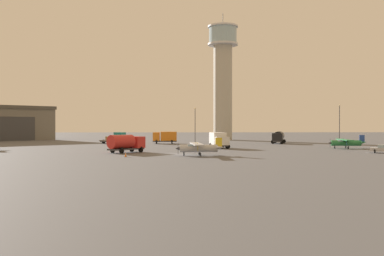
{
  "coord_description": "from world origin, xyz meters",
  "views": [
    {
      "loc": [
        0.12,
        -68.93,
        4.71
      ],
      "look_at": [
        3.72,
        34.61,
        3.94
      ],
      "focal_mm": 40.23,
      "sensor_mm": 36.0,
      "label": 1
    }
  ],
  "objects_px": {
    "truck_box_white": "(219,140)",
    "traffic_cone_near_left": "(214,150)",
    "airplane_silver": "(199,147)",
    "airplane_green": "(346,142)",
    "truck_fuel_tanker_black": "(279,137)",
    "light_post_west": "(339,120)",
    "traffic_cone_near_right": "(126,154)",
    "truck_fuel_tanker_red": "(126,143)",
    "truck_box_orange": "(165,137)",
    "control_tower": "(223,74)",
    "truck_flatbed_teal": "(116,138)",
    "light_post_east": "(195,122)"
  },
  "relations": [
    {
      "from": "truck_fuel_tanker_red",
      "to": "traffic_cone_near_left",
      "type": "relative_size",
      "value": 11.05
    },
    {
      "from": "truck_fuel_tanker_red",
      "to": "light_post_west",
      "type": "xyz_separation_m",
      "value": [
        51.25,
        38.38,
        4.17
      ]
    },
    {
      "from": "light_post_east",
      "to": "light_post_west",
      "type": "bearing_deg",
      "value": -6.24
    },
    {
      "from": "airplane_silver",
      "to": "truck_fuel_tanker_black",
      "type": "height_order",
      "value": "truck_fuel_tanker_black"
    },
    {
      "from": "airplane_silver",
      "to": "airplane_green",
      "type": "distance_m",
      "value": 35.37
    },
    {
      "from": "airplane_silver",
      "to": "light_post_west",
      "type": "relative_size",
      "value": 0.93
    },
    {
      "from": "light_post_west",
      "to": "airplane_silver",
      "type": "bearing_deg",
      "value": -130.48
    },
    {
      "from": "truck_fuel_tanker_red",
      "to": "truck_flatbed_teal",
      "type": "xyz_separation_m",
      "value": [
        -6.87,
        37.58,
        -0.36
      ]
    },
    {
      "from": "control_tower",
      "to": "truck_box_orange",
      "type": "distance_m",
      "value": 37.11
    },
    {
      "from": "traffic_cone_near_left",
      "to": "truck_box_white",
      "type": "bearing_deg",
      "value": 80.2
    },
    {
      "from": "truck_fuel_tanker_red",
      "to": "light_post_west",
      "type": "relative_size",
      "value": 0.64
    },
    {
      "from": "truck_box_white",
      "to": "traffic_cone_near_left",
      "type": "bearing_deg",
      "value": -20.07
    },
    {
      "from": "airplane_silver",
      "to": "airplane_green",
      "type": "height_order",
      "value": "airplane_silver"
    },
    {
      "from": "airplane_green",
      "to": "truck_box_white",
      "type": "relative_size",
      "value": 1.43
    },
    {
      "from": "airplane_silver",
      "to": "truck_box_orange",
      "type": "distance_m",
      "value": 42.62
    },
    {
      "from": "control_tower",
      "to": "truck_flatbed_teal",
      "type": "bearing_deg",
      "value": -141.41
    },
    {
      "from": "traffic_cone_near_left",
      "to": "airplane_green",
      "type": "bearing_deg",
      "value": 17.81
    },
    {
      "from": "light_post_west",
      "to": "traffic_cone_near_left",
      "type": "height_order",
      "value": "light_post_west"
    },
    {
      "from": "truck_box_orange",
      "to": "truck_box_white",
      "type": "bearing_deg",
      "value": 118.13
    },
    {
      "from": "truck_fuel_tanker_red",
      "to": "truck_flatbed_teal",
      "type": "distance_m",
      "value": 38.21
    },
    {
      "from": "truck_fuel_tanker_black",
      "to": "airplane_green",
      "type": "bearing_deg",
      "value": 37.8
    },
    {
      "from": "truck_box_orange",
      "to": "traffic_cone_near_right",
      "type": "bearing_deg",
      "value": 83.99
    },
    {
      "from": "truck_box_orange",
      "to": "light_post_west",
      "type": "distance_m",
      "value": 45.92
    },
    {
      "from": "truck_fuel_tanker_red",
      "to": "traffic_cone_near_left",
      "type": "height_order",
      "value": "truck_fuel_tanker_red"
    },
    {
      "from": "control_tower",
      "to": "truck_fuel_tanker_black",
      "type": "distance_m",
      "value": 34.61
    },
    {
      "from": "airplane_green",
      "to": "truck_fuel_tanker_black",
      "type": "height_order",
      "value": "truck_fuel_tanker_black"
    },
    {
      "from": "traffic_cone_near_right",
      "to": "airplane_green",
      "type": "bearing_deg",
      "value": 26.56
    },
    {
      "from": "airplane_green",
      "to": "truck_fuel_tanker_red",
      "type": "xyz_separation_m",
      "value": [
        -42.13,
        -10.9,
        0.44
      ]
    },
    {
      "from": "light_post_east",
      "to": "truck_fuel_tanker_red",
      "type": "bearing_deg",
      "value": -107.63
    },
    {
      "from": "airplane_silver",
      "to": "traffic_cone_near_left",
      "type": "distance_m",
      "value": 10.37
    },
    {
      "from": "airplane_silver",
      "to": "airplane_green",
      "type": "xyz_separation_m",
      "value": [
        30.13,
        18.51,
        -0.02
      ]
    },
    {
      "from": "truck_fuel_tanker_red",
      "to": "truck_fuel_tanker_black",
      "type": "height_order",
      "value": "same"
    },
    {
      "from": "truck_fuel_tanker_black",
      "to": "light_post_west",
      "type": "distance_m",
      "value": 17.88
    },
    {
      "from": "truck_fuel_tanker_red",
      "to": "light_post_east",
      "type": "distance_m",
      "value": 44.77
    },
    {
      "from": "truck_box_white",
      "to": "truck_flatbed_teal",
      "type": "relative_size",
      "value": 0.88
    },
    {
      "from": "control_tower",
      "to": "truck_box_orange",
      "type": "relative_size",
      "value": 6.72
    },
    {
      "from": "airplane_green",
      "to": "light_post_east",
      "type": "height_order",
      "value": "light_post_east"
    },
    {
      "from": "airplane_green",
      "to": "traffic_cone_near_left",
      "type": "relative_size",
      "value": 15.75
    },
    {
      "from": "truck_fuel_tanker_black",
      "to": "light_post_west",
      "type": "bearing_deg",
      "value": 121.89
    },
    {
      "from": "light_post_west",
      "to": "airplane_green",
      "type": "bearing_deg",
      "value": -108.36
    },
    {
      "from": "truck_box_orange",
      "to": "light_post_east",
      "type": "xyz_separation_m",
      "value": [
        7.83,
        7.97,
        3.83
      ]
    },
    {
      "from": "truck_fuel_tanker_black",
      "to": "traffic_cone_near_right",
      "type": "height_order",
      "value": "truck_fuel_tanker_black"
    },
    {
      "from": "airplane_green",
      "to": "light_post_west",
      "type": "height_order",
      "value": "light_post_west"
    },
    {
      "from": "truck_box_white",
      "to": "truck_fuel_tanker_black",
      "type": "xyz_separation_m",
      "value": [
        17.22,
        21.27,
        -0.03
      ]
    },
    {
      "from": "airplane_green",
      "to": "traffic_cone_near_left",
      "type": "xyz_separation_m",
      "value": [
        -27.01,
        -8.68,
        -0.97
      ]
    },
    {
      "from": "truck_fuel_tanker_black",
      "to": "airplane_silver",
      "type": "bearing_deg",
      "value": -8.32
    },
    {
      "from": "airplane_green",
      "to": "truck_box_orange",
      "type": "distance_m",
      "value": 43.45
    },
    {
      "from": "airplane_silver",
      "to": "traffic_cone_near_right",
      "type": "relative_size",
      "value": 12.59
    },
    {
      "from": "truck_box_orange",
      "to": "truck_fuel_tanker_black",
      "type": "distance_m",
      "value": 28.59
    },
    {
      "from": "truck_box_orange",
      "to": "traffic_cone_near_right",
      "type": "height_order",
      "value": "truck_box_orange"
    }
  ]
}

